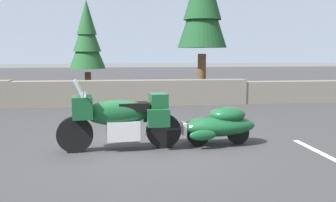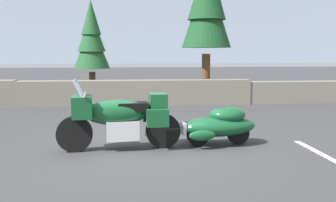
# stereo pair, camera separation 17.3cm
# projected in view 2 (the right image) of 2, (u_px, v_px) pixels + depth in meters

# --- Properties ---
(ground_plane) EXTENTS (80.00, 80.00, 0.00)m
(ground_plane) POSITION_uv_depth(u_px,v_px,m) (143.00, 149.00, 7.26)
(ground_plane) COLOR #38383A
(stone_guard_wall) EXTENTS (24.00, 0.61, 0.90)m
(stone_guard_wall) POSITION_uv_depth(u_px,v_px,m) (123.00, 93.00, 13.20)
(stone_guard_wall) COLOR slate
(stone_guard_wall) RESTS_ON ground
(distant_ridgeline) EXTENTS (240.00, 80.00, 16.00)m
(distant_ridgeline) POSITION_uv_depth(u_px,v_px,m) (128.00, 29.00, 101.07)
(distant_ridgeline) COLOR #99A8BF
(distant_ridgeline) RESTS_ON ground
(touring_motorcycle) EXTENTS (2.31, 0.84, 1.33)m
(touring_motorcycle) POSITION_uv_depth(u_px,v_px,m) (119.00, 117.00, 7.14)
(touring_motorcycle) COLOR black
(touring_motorcycle) RESTS_ON ground
(car_shaped_trailer) EXTENTS (2.22, 0.84, 0.76)m
(car_shaped_trailer) POSITION_uv_depth(u_px,v_px,m) (219.00, 125.00, 7.51)
(car_shaped_trailer) COLOR black
(car_shaped_trailer) RESTS_ON ground
(pine_tree_secondary) EXTENTS (1.33, 1.33, 3.75)m
(pine_tree_secondary) POSITION_uv_depth(u_px,v_px,m) (91.00, 38.00, 14.21)
(pine_tree_secondary) COLOR brown
(pine_tree_secondary) RESTS_ON ground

